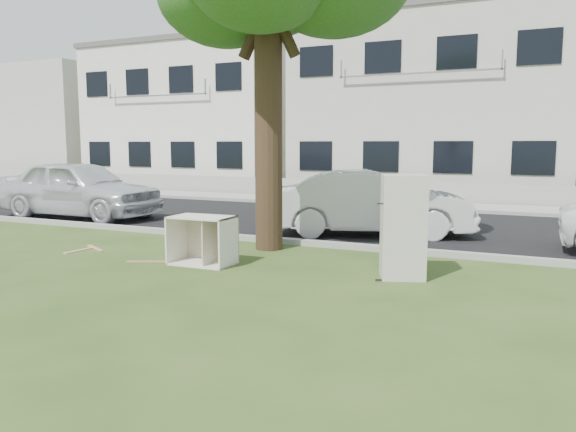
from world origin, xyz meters
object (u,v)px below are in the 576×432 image
at_px(cabinet, 202,240).
at_px(car_left, 79,189).
at_px(fridge, 403,227).
at_px(car_center, 372,203).

relative_size(cabinet, car_left, 0.22).
relative_size(fridge, cabinet, 1.49).
distance_m(cabinet, car_left, 7.69).
xyz_separation_m(fridge, car_left, (-10.08, 3.33, 0.02)).
xyz_separation_m(fridge, car_center, (-1.62, 3.80, -0.07)).
bearing_deg(cabinet, fridge, 6.83).
bearing_deg(fridge, car_left, 141.83).
bearing_deg(car_left, fridge, -109.21).
distance_m(cabinet, car_center, 4.67).
relative_size(car_center, car_left, 0.93).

